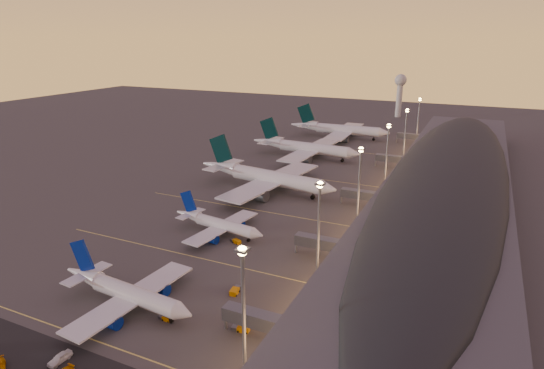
{
  "coord_description": "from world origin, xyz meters",
  "views": [
    {
      "loc": [
        70.07,
        -101.17,
        59.72
      ],
      "look_at": [
        2.0,
        45.0,
        7.0
      ],
      "focal_mm": 30.0,
      "sensor_mm": 36.0,
      "label": 1
    }
  ],
  "objects_px": {
    "airliner_wide_far": "(339,129)",
    "service_van_c": "(60,358)",
    "airliner_narrow_south": "(125,292)",
    "baggage_tug_b": "(166,318)",
    "airliner_wide_near": "(265,177)",
    "baggage_tug_a": "(241,329)",
    "radar_tower": "(400,88)",
    "baggage_tug_c": "(236,241)",
    "baggage_tug_d": "(235,291)",
    "airliner_narrow_north": "(218,224)",
    "airliner_wide_mid": "(305,148)"
  },
  "relations": [
    {
      "from": "radar_tower",
      "to": "baggage_tug_d",
      "type": "bearing_deg",
      "value": -87.76
    },
    {
      "from": "airliner_narrow_north",
      "to": "baggage_tug_a",
      "type": "bearing_deg",
      "value": -45.49
    },
    {
      "from": "airliner_narrow_south",
      "to": "baggage_tug_b",
      "type": "bearing_deg",
      "value": 1.03
    },
    {
      "from": "radar_tower",
      "to": "airliner_narrow_south",
      "type": "bearing_deg",
      "value": -91.85
    },
    {
      "from": "airliner_wide_near",
      "to": "radar_tower",
      "type": "height_order",
      "value": "radar_tower"
    },
    {
      "from": "airliner_narrow_south",
      "to": "baggage_tug_b",
      "type": "xyz_separation_m",
      "value": [
        11.79,
        -0.7,
        -3.18
      ]
    },
    {
      "from": "airliner_narrow_north",
      "to": "airliner_wide_near",
      "type": "relative_size",
      "value": 0.54
    },
    {
      "from": "airliner_wide_far",
      "to": "service_van_c",
      "type": "bearing_deg",
      "value": -88.23
    },
    {
      "from": "airliner_narrow_north",
      "to": "baggage_tug_b",
      "type": "xyz_separation_m",
      "value": [
        13.98,
        -44.87,
        -2.76
      ]
    },
    {
      "from": "airliner_wide_far",
      "to": "radar_tower",
      "type": "distance_m",
      "value": 96.72
    },
    {
      "from": "airliner_wide_mid",
      "to": "radar_tower",
      "type": "height_order",
      "value": "radar_tower"
    },
    {
      "from": "radar_tower",
      "to": "service_van_c",
      "type": "height_order",
      "value": "radar_tower"
    },
    {
      "from": "baggage_tug_c",
      "to": "baggage_tug_d",
      "type": "height_order",
      "value": "baggage_tug_d"
    },
    {
      "from": "airliner_wide_far",
      "to": "radar_tower",
      "type": "bearing_deg",
      "value": 77.17
    },
    {
      "from": "baggage_tug_b",
      "to": "baggage_tug_c",
      "type": "bearing_deg",
      "value": 100.98
    },
    {
      "from": "baggage_tug_a",
      "to": "airliner_narrow_north",
      "type": "bearing_deg",
      "value": 118.75
    },
    {
      "from": "airliner_narrow_south",
      "to": "baggage_tug_d",
      "type": "relative_size",
      "value": 8.95
    },
    {
      "from": "airliner_wide_far",
      "to": "baggage_tug_c",
      "type": "distance_m",
      "value": 159.47
    },
    {
      "from": "baggage_tug_d",
      "to": "airliner_wide_far",
      "type": "bearing_deg",
      "value": -178.89
    },
    {
      "from": "airliner_wide_mid",
      "to": "baggage_tug_c",
      "type": "xyz_separation_m",
      "value": [
        18.3,
        -105.25,
        -4.45
      ]
    },
    {
      "from": "baggage_tug_a",
      "to": "service_van_c",
      "type": "relative_size",
      "value": 0.82
    },
    {
      "from": "airliner_narrow_south",
      "to": "baggage_tug_a",
      "type": "relative_size",
      "value": 9.69
    },
    {
      "from": "baggage_tug_c",
      "to": "baggage_tug_d",
      "type": "xyz_separation_m",
      "value": [
        13.79,
        -24.84,
        0.06
      ]
    },
    {
      "from": "airliner_wide_near",
      "to": "baggage_tug_a",
      "type": "xyz_separation_m",
      "value": [
        36.6,
        -86.97,
        -4.79
      ]
    },
    {
      "from": "baggage_tug_a",
      "to": "baggage_tug_d",
      "type": "xyz_separation_m",
      "value": [
        -8.57,
        12.64,
        0.04
      ]
    },
    {
      "from": "airliner_narrow_north",
      "to": "baggage_tug_a",
      "type": "distance_m",
      "value": 51.71
    },
    {
      "from": "baggage_tug_d",
      "to": "baggage_tug_a",
      "type": "bearing_deg",
      "value": 25.96
    },
    {
      "from": "airliner_wide_far",
      "to": "service_van_c",
      "type": "relative_size",
      "value": 12.73
    },
    {
      "from": "baggage_tug_d",
      "to": "service_van_c",
      "type": "xyz_separation_m",
      "value": [
        -18.43,
        -35.88,
        0.27
      ]
    },
    {
      "from": "baggage_tug_b",
      "to": "airliner_narrow_north",
      "type": "bearing_deg",
      "value": 110.89
    },
    {
      "from": "airliner_wide_near",
      "to": "service_van_c",
      "type": "height_order",
      "value": "airliner_wide_near"
    },
    {
      "from": "airliner_wide_near",
      "to": "radar_tower",
      "type": "bearing_deg",
      "value": 93.17
    },
    {
      "from": "airliner_wide_mid",
      "to": "baggage_tug_d",
      "type": "height_order",
      "value": "airliner_wide_mid"
    },
    {
      "from": "service_van_c",
      "to": "airliner_wide_far",
      "type": "bearing_deg",
      "value": 96.11
    },
    {
      "from": "airliner_wide_mid",
      "to": "baggage_tug_a",
      "type": "bearing_deg",
      "value": -70.39
    },
    {
      "from": "airliner_narrow_south",
      "to": "baggage_tug_b",
      "type": "height_order",
      "value": "airliner_narrow_south"
    },
    {
      "from": "airliner_narrow_south",
      "to": "baggage_tug_a",
      "type": "xyz_separation_m",
      "value": [
        28.82,
        2.88,
        -3.08
      ]
    },
    {
      "from": "baggage_tug_d",
      "to": "airliner_narrow_north",
      "type": "bearing_deg",
      "value": -150.11
    },
    {
      "from": "radar_tower",
      "to": "baggage_tug_b",
      "type": "xyz_separation_m",
      "value": [
        2.37,
        -292.95,
        -21.44
      ]
    },
    {
      "from": "airliner_wide_near",
      "to": "baggage_tug_d",
      "type": "relative_size",
      "value": 14.76
    },
    {
      "from": "airliner_narrow_south",
      "to": "baggage_tug_a",
      "type": "height_order",
      "value": "airliner_narrow_south"
    },
    {
      "from": "service_van_c",
      "to": "radar_tower",
      "type": "bearing_deg",
      "value": 91.71
    },
    {
      "from": "airliner_narrow_north",
      "to": "baggage_tug_c",
      "type": "relative_size",
      "value": 8.6
    },
    {
      "from": "airliner_narrow_south",
      "to": "airliner_narrow_north",
      "type": "height_order",
      "value": "airliner_narrow_south"
    },
    {
      "from": "service_van_c",
      "to": "baggage_tug_d",
      "type": "bearing_deg",
      "value": 65.91
    },
    {
      "from": "baggage_tug_d",
      "to": "baggage_tug_c",
      "type": "bearing_deg",
      "value": -159.13
    },
    {
      "from": "baggage_tug_d",
      "to": "airliner_wide_near",
      "type": "bearing_deg",
      "value": -167.51
    },
    {
      "from": "airliner_narrow_north",
      "to": "airliner_wide_mid",
      "type": "relative_size",
      "value": 0.57
    },
    {
      "from": "airliner_wide_mid",
      "to": "service_van_c",
      "type": "height_order",
      "value": "airliner_wide_mid"
    },
    {
      "from": "baggage_tug_a",
      "to": "baggage_tug_b",
      "type": "relative_size",
      "value": 1.25
    }
  ]
}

